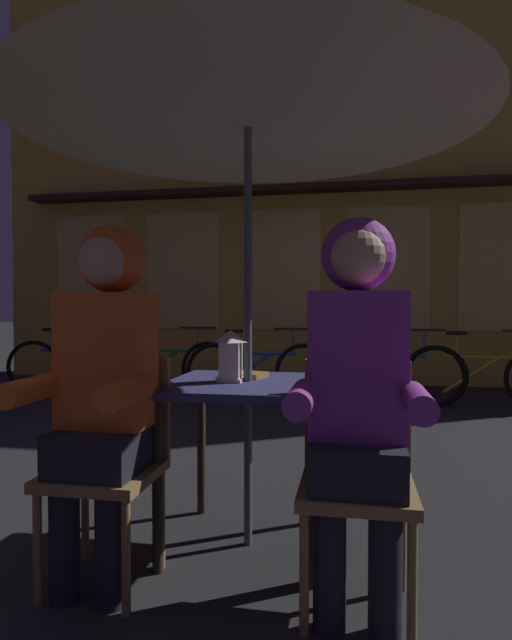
{
  "coord_description": "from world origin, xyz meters",
  "views": [
    {
      "loc": [
        0.46,
        -2.29,
        1.08
      ],
      "look_at": [
        0.0,
        0.2,
        1.01
      ],
      "focal_mm": 29.37,
      "sensor_mm": 36.0,
      "label": 1
    }
  ],
  "objects": [
    {
      "name": "ground_plane",
      "position": [
        0.0,
        0.0,
        0.0
      ],
      "size": [
        60.0,
        60.0,
        0.0
      ],
      "primitive_type": "plane",
      "color": "#232326"
    },
    {
      "name": "cafe_table",
      "position": [
        0.0,
        0.0,
        0.64
      ],
      "size": [
        0.72,
        0.72,
        0.74
      ],
      "color": "navy",
      "rests_on": "ground_plane"
    },
    {
      "name": "patio_umbrella",
      "position": [
        0.0,
        0.0,
        2.06
      ],
      "size": [
        2.1,
        2.1,
        2.31
      ],
      "color": "#4C4C51",
      "rests_on": "ground_plane"
    },
    {
      "name": "lantern",
      "position": [
        -0.07,
        -0.02,
        0.86
      ],
      "size": [
        0.11,
        0.11,
        0.23
      ],
      "color": "white",
      "rests_on": "cafe_table"
    },
    {
      "name": "chair_left",
      "position": [
        -0.48,
        -0.37,
        0.49
      ],
      "size": [
        0.4,
        0.4,
        0.87
      ],
      "color": "olive",
      "rests_on": "ground_plane"
    },
    {
      "name": "chair_right",
      "position": [
        0.48,
        -0.37,
        0.49
      ],
      "size": [
        0.4,
        0.4,
        0.87
      ],
      "color": "olive",
      "rests_on": "ground_plane"
    },
    {
      "name": "person_left_hooded",
      "position": [
        -0.48,
        -0.43,
        0.85
      ],
      "size": [
        0.45,
        0.56,
        1.4
      ],
      "color": "black",
      "rests_on": "ground_plane"
    },
    {
      "name": "person_right_hooded",
      "position": [
        0.48,
        -0.43,
        0.85
      ],
      "size": [
        0.45,
        0.56,
        1.4
      ],
      "color": "black",
      "rests_on": "ground_plane"
    },
    {
      "name": "shopfront_building",
      "position": [
        0.2,
        5.4,
        3.09
      ],
      "size": [
        10.0,
        0.93,
        6.2
      ],
      "color": "gold",
      "rests_on": "ground_plane"
    },
    {
      "name": "bicycle_nearest",
      "position": [
        -2.91,
        3.62,
        0.35
      ],
      "size": [
        1.65,
        0.4,
        0.84
      ],
      "color": "black",
      "rests_on": "ground_plane"
    },
    {
      "name": "bicycle_second",
      "position": [
        -1.76,
        3.74,
        0.35
      ],
      "size": [
        1.68,
        0.1,
        0.84
      ],
      "color": "black",
      "rests_on": "ground_plane"
    },
    {
      "name": "bicycle_third",
      "position": [
        -0.59,
        3.55,
        0.35
      ],
      "size": [
        1.67,
        0.27,
        0.84
      ],
      "color": "black",
      "rests_on": "ground_plane"
    },
    {
      "name": "bicycle_fourth",
      "position": [
        0.84,
        3.61,
        0.35
      ],
      "size": [
        1.68,
        0.21,
        0.84
      ],
      "color": "black",
      "rests_on": "ground_plane"
    },
    {
      "name": "bicycle_fifth",
      "position": [
        1.83,
        3.54,
        0.35
      ],
      "size": [
        1.68,
        0.12,
        0.84
      ],
      "color": "black",
      "rests_on": "ground_plane"
    },
    {
      "name": "book",
      "position": [
        -0.05,
        0.13,
        0.75
      ],
      "size": [
        0.23,
        0.19,
        0.02
      ],
      "primitive_type": "cube",
      "rotation": [
        0.0,
        0.0,
        -0.27
      ],
      "color": "olive",
      "rests_on": "cafe_table"
    }
  ]
}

